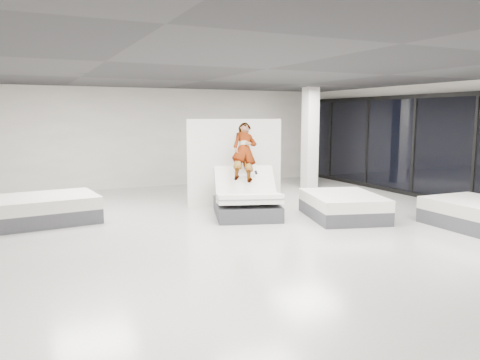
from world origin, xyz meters
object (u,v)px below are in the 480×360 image
at_px(person, 245,163).
at_px(divider_panel, 235,162).
at_px(remote, 256,172).
at_px(flat_bed_left_far, 45,209).
at_px(column, 310,138).
at_px(flat_bed_right_far, 343,206).
at_px(hero_bed, 246,201).

xyz_separation_m(person, divider_panel, (0.21, 1.02, -0.10)).
distance_m(person, remote, 0.46).
height_order(flat_bed_left_far, column, column).
xyz_separation_m(divider_panel, flat_bed_right_far, (1.59, -2.47, -0.84)).
bearing_deg(flat_bed_right_far, remote, 148.32).
relative_size(flat_bed_right_far, flat_bed_left_far, 1.03).
bearing_deg(remote, flat_bed_left_far, -179.05).
height_order(hero_bed, flat_bed_left_far, hero_bed).
relative_size(hero_bed, divider_panel, 0.91).
bearing_deg(hero_bed, person, 71.88).
distance_m(flat_bed_left_far, column, 8.20).
xyz_separation_m(remote, flat_bed_right_far, (1.70, -1.05, -0.74)).
relative_size(person, column, 0.52).
distance_m(divider_panel, flat_bed_left_far, 4.66).
height_order(flat_bed_right_far, flat_bed_left_far, flat_bed_left_far).
relative_size(remote, flat_bed_right_far, 0.06).
xyz_separation_m(person, column, (3.55, 2.59, 0.38)).
bearing_deg(hero_bed, flat_bed_right_far, -30.85).
height_order(remote, flat_bed_left_far, remote).
xyz_separation_m(person, flat_bed_left_far, (-4.38, 0.98, -0.92)).
bearing_deg(remote, flat_bed_right_far, -13.57).
bearing_deg(flat_bed_right_far, person, 141.13).
bearing_deg(remote, hero_bed, 174.83).
bearing_deg(hero_bed, divider_panel, 76.86).
bearing_deg(flat_bed_left_far, remote, -17.16).
bearing_deg(remote, person, 122.15).
relative_size(remote, flat_bed_left_far, 0.06).
distance_m(remote, flat_bed_right_far, 2.13).
relative_size(hero_bed, flat_bed_left_far, 0.98).
bearing_deg(divider_panel, flat_bed_left_far, -167.95).
height_order(person, flat_bed_right_far, person).
height_order(divider_panel, flat_bed_right_far, divider_panel).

